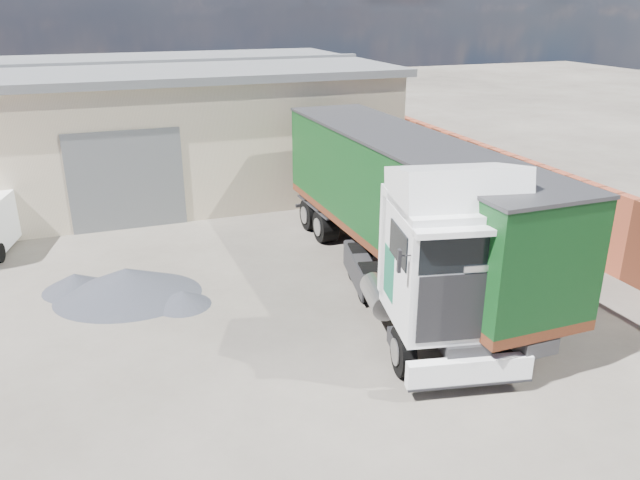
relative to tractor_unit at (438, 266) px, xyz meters
name	(u,v)px	position (x,y,z in m)	size (l,w,h in m)	color
ground	(252,353)	(-4.31, 0.95, -1.98)	(120.00, 120.00, 0.00)	black
warehouse	(14,133)	(-10.31, 16.94, 0.68)	(30.60, 12.60, 5.42)	beige
brick_boundary_wall	(511,189)	(7.19, 6.95, -0.73)	(0.35, 26.00, 2.50)	brown
tractor_unit	(438,266)	(0.00, 0.00, 0.00)	(3.98, 7.37, 4.71)	black
box_trailer	(403,194)	(1.01, 3.84, 0.58)	(2.88, 12.66, 4.19)	#2D2D30
gravel_heap	(125,283)	(-6.90, 5.17, -1.59)	(4.83, 4.71, 0.85)	black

